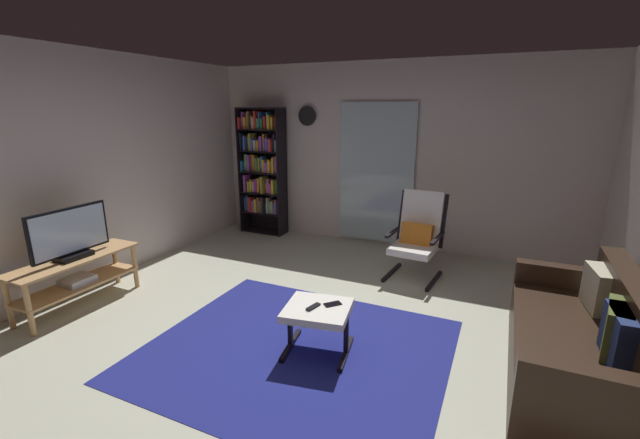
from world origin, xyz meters
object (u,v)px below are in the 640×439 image
object	(u,v)px
tv_remote	(313,307)
ottoman	(318,315)
leather_sofa	(583,345)
wall_clock	(307,116)
tv_stand	(77,275)
cell_phone	(333,304)
lounge_armchair	(418,233)
television	(70,235)
bookshelf_near_tv	(263,168)

from	to	relation	value
tv_remote	ottoman	bearing A→B (deg)	68.13
leather_sofa	tv_remote	bearing A→B (deg)	-165.82
wall_clock	leather_sofa	bearing A→B (deg)	-35.51
wall_clock	tv_stand	bearing A→B (deg)	-108.28
cell_phone	lounge_armchair	bearing A→B (deg)	123.30
cell_phone	leather_sofa	bearing A→B (deg)	53.89
ottoman	tv_remote	xyz separation A→B (m)	(-0.02, -0.03, 0.08)
wall_clock	tv_remote	bearing A→B (deg)	-63.15
ottoman	wall_clock	world-z (taller)	wall_clock
ottoman	cell_phone	size ratio (longest dim) A/B	4.23
tv_remote	wall_clock	world-z (taller)	wall_clock
tv_stand	television	world-z (taller)	television
television	ottoman	size ratio (longest dim) A/B	1.35
leather_sofa	television	bearing A→B (deg)	-170.92
television	bookshelf_near_tv	size ratio (longest dim) A/B	0.41
leather_sofa	tv_remote	xyz separation A→B (m)	(-1.95, -0.49, 0.12)
bookshelf_near_tv	tv_remote	distance (m)	3.63
bookshelf_near_tv	wall_clock	world-z (taller)	wall_clock
lounge_armchair	tv_remote	size ratio (longest dim) A/B	7.10
television	bookshelf_near_tv	xyz separation A→B (m)	(0.32, 3.03, 0.29)
tv_stand	leather_sofa	world-z (taller)	leather_sofa
leather_sofa	wall_clock	size ratio (longest dim) A/B	6.24
lounge_armchair	cell_phone	distance (m)	1.91
ottoman	wall_clock	xyz separation A→B (m)	(-1.52, 2.92, 1.51)
ottoman	tv_remote	bearing A→B (deg)	-125.68
television	ottoman	world-z (taller)	television
tv_stand	ottoman	xyz separation A→B (m)	(2.57, 0.26, -0.00)
bookshelf_near_tv	tv_remote	xyz separation A→B (m)	(2.22, -2.80, -0.63)
cell_phone	tv_stand	bearing A→B (deg)	-130.35
television	wall_clock	bearing A→B (deg)	71.76
television	cell_phone	xyz separation A→B (m)	(2.66, 0.34, -0.34)
lounge_armchair	television	bearing A→B (deg)	-143.01
tv_remote	cell_phone	xyz separation A→B (m)	(0.12, 0.12, -0.00)
television	leather_sofa	size ratio (longest dim) A/B	0.44
tv_stand	lounge_armchair	distance (m)	3.71
leather_sofa	lounge_armchair	world-z (taller)	lounge_armchair
lounge_armchair	ottoman	distance (m)	2.02
television	lounge_armchair	distance (m)	3.71
lounge_armchair	tv_remote	xyz separation A→B (m)	(-0.42, -2.00, -0.11)
tv_remote	lounge_armchair	bearing A→B (deg)	91.98
lounge_armchair	cell_phone	size ratio (longest dim) A/B	7.30
bookshelf_near_tv	lounge_armchair	world-z (taller)	bookshelf_near_tv
lounge_armchair	ottoman	world-z (taller)	lounge_armchair
leather_sofa	wall_clock	xyz separation A→B (m)	(-3.44, 2.46, 1.54)
bookshelf_near_tv	ottoman	distance (m)	3.63
lounge_armchair	wall_clock	size ratio (longest dim) A/B	3.53
cell_phone	wall_clock	world-z (taller)	wall_clock
lounge_armchair	wall_clock	xyz separation A→B (m)	(-1.91, 0.95, 1.32)
television	tv_remote	xyz separation A→B (m)	(2.54, 0.23, -0.34)
bookshelf_near_tv	leather_sofa	distance (m)	4.82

